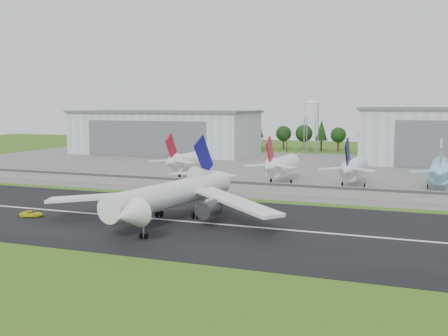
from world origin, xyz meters
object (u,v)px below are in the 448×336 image
at_px(ground_vehicle, 32,214).
at_px(parked_jet_red_b, 280,165).
at_px(parked_jet_red_a, 187,161).
at_px(parked_jet_navy, 353,169).
at_px(main_airliner, 172,200).
at_px(parked_jet_skyblue, 440,170).

relative_size(ground_vehicle, parked_jet_red_b, 0.17).
height_order(parked_jet_red_a, parked_jet_navy, parked_jet_red_a).
relative_size(ground_vehicle, parked_jet_red_a, 0.17).
relative_size(main_airliner, parked_jet_red_b, 1.89).
bearing_deg(main_airliner, ground_vehicle, 21.67).
bearing_deg(parked_jet_red_b, parked_jet_red_a, 179.97).
distance_m(parked_jet_red_b, parked_jet_navy, 23.98).
bearing_deg(parked_jet_red_a, main_airliner, -67.35).
height_order(parked_jet_red_b, parked_jet_skyblue, parked_jet_skyblue).
relative_size(main_airliner, parked_jet_skyblue, 1.59).
xyz_separation_m(parked_jet_red_a, parked_jet_skyblue, (84.21, 4.99, -0.12)).
distance_m(parked_jet_red_a, parked_jet_skyblue, 84.36).
distance_m(main_airliner, parked_jet_red_b, 67.32).
xyz_separation_m(parked_jet_navy, parked_jet_skyblue, (25.85, 5.02, 0.08)).
distance_m(ground_vehicle, parked_jet_navy, 98.38).
xyz_separation_m(ground_vehicle, parked_jet_red_b, (39.30, 75.14, 5.42)).
height_order(main_airliner, ground_vehicle, main_airliner).
bearing_deg(parked_jet_red_a, ground_vehicle, -93.74).
bearing_deg(ground_vehicle, parked_jet_skyblue, -65.26).
bearing_deg(main_airliner, parked_jet_red_b, -87.70).
bearing_deg(parked_jet_red_b, parked_jet_navy, -0.02).
relative_size(parked_jet_red_b, parked_jet_navy, 1.00).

